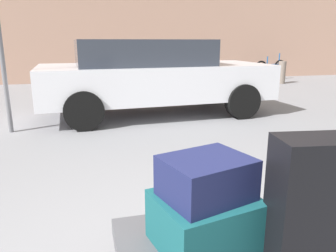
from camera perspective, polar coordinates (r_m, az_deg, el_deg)
The scene contains 8 objects.
suitcase_teal_stacked_top at distance 1.78m, azimuth 6.47°, elevation -16.20°, with size 0.49×0.44×0.28m, color #144C51.
suitcase_black_front_right at distance 1.70m, azimuth 23.83°, elevation -12.22°, with size 0.37×0.23×0.64m, color black.
duffel_bag_navy_topmost_pile at distance 1.67m, azimuth 6.71°, elevation -8.99°, with size 0.42×0.34×0.21m, color #191E47.
parked_car at distance 6.31m, azimuth -2.71°, elevation 8.91°, with size 4.38×2.08×1.42m.
bicycle_leaning at distance 12.67m, azimuth 17.52°, elevation 9.38°, with size 1.69×0.62×0.96m.
bollard_kerb_near at distance 10.32m, azimuth 4.42°, elevation 8.95°, with size 0.25×0.25×0.75m, color #72665B.
bollard_kerb_mid at distance 10.83m, azimuth 11.34°, elevation 8.98°, with size 0.25×0.25×0.75m, color #72665B.
bollard_kerb_far at distance 11.72m, azimuth 19.34°, elevation 8.86°, with size 0.25×0.25×0.75m, color #72665B.
Camera 1 is at (-0.67, -1.39, 1.39)m, focal length 34.75 mm.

